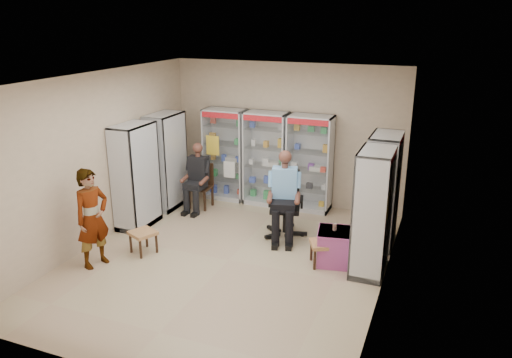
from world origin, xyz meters
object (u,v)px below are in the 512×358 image
at_px(pink_trunk, 336,247).
at_px(woven_stool_a, 323,253).
at_px(office_chair, 285,205).
at_px(standing_man, 92,218).
at_px(cabinet_back_left, 226,155).
at_px(cabinet_left_far, 166,161).
at_px(cabinet_left_near, 136,176).
at_px(cabinet_right_near, 372,213).
at_px(wooden_chair, 201,186).
at_px(seated_shopkeeper, 284,197).
at_px(cabinet_back_right, 310,164).
at_px(cabinet_right_far, 383,190).
at_px(cabinet_back_mid, 266,159).
at_px(woven_stool_b, 144,242).

xyz_separation_m(pink_trunk, woven_stool_a, (-0.19, -0.14, -0.09)).
xyz_separation_m(office_chair, standing_man, (-2.51, -2.22, 0.21)).
xyz_separation_m(cabinet_back_left, woven_stool_a, (2.80, -2.30, -0.80)).
xyz_separation_m(cabinet_left_far, cabinet_left_near, (0.00, -1.10, 0.00)).
bearing_deg(cabinet_left_far, standing_man, 5.86).
bearing_deg(cabinet_right_near, wooden_chair, 68.36).
relative_size(wooden_chair, seated_shopkeeper, 0.61).
xyz_separation_m(wooden_chair, woven_stool_a, (3.05, -1.57, -0.27)).
relative_size(cabinet_back_right, cabinet_left_far, 1.00).
bearing_deg(cabinet_right_near, cabinet_back_right, 36.16).
bearing_deg(woven_stool_a, pink_trunk, 37.46).
bearing_deg(wooden_chair, cabinet_right_far, -6.04).
xyz_separation_m(cabinet_back_left, seated_shopkeeper, (1.86, -1.49, -0.23)).
height_order(cabinet_left_far, standing_man, cabinet_left_far).
distance_m(cabinet_right_far, woven_stool_a, 1.60).
distance_m(cabinet_right_far, seated_shopkeeper, 1.73).
bearing_deg(cabinet_right_near, cabinet_left_far, 73.75).
bearing_deg(wooden_chair, pink_trunk, -23.85).
bearing_deg(woven_stool_a, office_chair, 137.50).
bearing_deg(woven_stool_a, cabinet_back_left, 140.55).
bearing_deg(cabinet_back_left, wooden_chair, -108.90).
relative_size(cabinet_back_mid, office_chair, 1.65).
xyz_separation_m(cabinet_back_mid, office_chair, (0.91, -1.44, -0.39)).
relative_size(cabinet_left_far, office_chair, 1.65).
xyz_separation_m(wooden_chair, seated_shopkeeper, (2.11, -0.76, 0.30)).
bearing_deg(seated_shopkeeper, office_chair, 75.36).
relative_size(cabinet_right_far, standing_man, 1.22).
bearing_deg(cabinet_left_near, pink_trunk, 88.11).
relative_size(cabinet_right_far, cabinet_left_far, 1.00).
xyz_separation_m(cabinet_left_near, wooden_chair, (0.68, 1.30, -0.53)).
xyz_separation_m(cabinet_back_mid, cabinet_left_far, (-1.88, -0.93, 0.00)).
relative_size(cabinet_back_mid, cabinet_left_near, 1.00).
bearing_deg(wooden_chair, cabinet_back_right, 18.75).
xyz_separation_m(cabinet_right_near, cabinet_left_far, (-4.46, 1.30, 0.00)).
relative_size(cabinet_back_right, cabinet_right_far, 1.00).
xyz_separation_m(cabinet_back_right, cabinet_left_far, (-2.83, -0.93, 0.00)).
height_order(cabinet_left_far, pink_trunk, cabinet_left_far).
height_order(wooden_chair, office_chair, office_chair).
xyz_separation_m(cabinet_back_mid, cabinet_left_near, (-1.88, -2.03, 0.00)).
bearing_deg(woven_stool_a, cabinet_right_near, 5.57).
bearing_deg(woven_stool_b, cabinet_right_far, 26.79).
xyz_separation_m(cabinet_back_left, cabinet_right_far, (3.53, -1.13, 0.00)).
height_order(cabinet_back_right, pink_trunk, cabinet_back_right).
xyz_separation_m(cabinet_left_near, pink_trunk, (3.91, -0.13, -0.71)).
relative_size(office_chair, seated_shopkeeper, 0.79).
xyz_separation_m(cabinet_back_right, woven_stool_b, (-2.08, -3.00, -0.80)).
height_order(cabinet_back_left, seated_shopkeeper, cabinet_back_left).
bearing_deg(woven_stool_a, cabinet_left_near, 175.83).
relative_size(cabinet_right_near, cabinet_left_far, 1.00).
height_order(cabinet_back_mid, cabinet_left_near, same).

